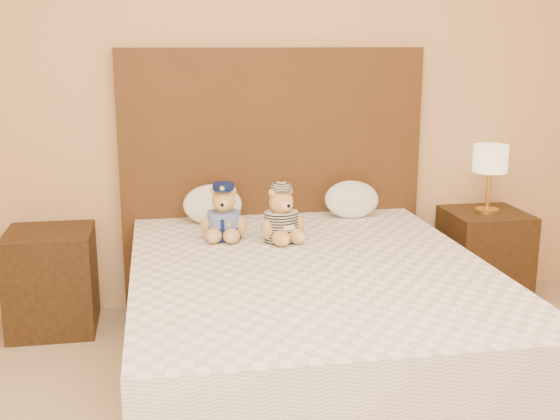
# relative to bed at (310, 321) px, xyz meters

# --- Properties ---
(bed) EXTENTS (1.60, 2.00, 0.55)m
(bed) POSITION_rel_bed_xyz_m (0.00, 0.00, 0.00)
(bed) COLOR white
(bed) RESTS_ON ground
(headboard) EXTENTS (1.75, 0.08, 1.50)m
(headboard) POSITION_rel_bed_xyz_m (0.00, 1.01, 0.47)
(headboard) COLOR #4D2F17
(headboard) RESTS_ON ground
(nightstand_left) EXTENTS (0.45, 0.45, 0.55)m
(nightstand_left) POSITION_rel_bed_xyz_m (-1.25, 0.80, -0.00)
(nightstand_left) COLOR #3B2612
(nightstand_left) RESTS_ON ground
(nightstand_right) EXTENTS (0.45, 0.45, 0.55)m
(nightstand_right) POSITION_rel_bed_xyz_m (1.25, 0.80, -0.00)
(nightstand_right) COLOR #3B2612
(nightstand_right) RESTS_ON ground
(lamp) EXTENTS (0.20, 0.20, 0.40)m
(lamp) POSITION_rel_bed_xyz_m (1.25, 0.80, 0.57)
(lamp) COLOR gold
(lamp) RESTS_ON nightstand_right
(teddy_police) EXTENTS (0.29, 0.28, 0.29)m
(teddy_police) POSITION_rel_bed_xyz_m (-0.34, 0.49, 0.42)
(teddy_police) COLOR tan
(teddy_police) RESTS_ON bed
(teddy_prisoner) EXTENTS (0.31, 0.31, 0.28)m
(teddy_prisoner) POSITION_rel_bed_xyz_m (-0.06, 0.40, 0.42)
(teddy_prisoner) COLOR tan
(teddy_prisoner) RESTS_ON bed
(pillow_left) EXTENTS (0.33, 0.21, 0.23)m
(pillow_left) POSITION_rel_bed_xyz_m (-0.37, 0.83, 0.39)
(pillow_left) COLOR white
(pillow_left) RESTS_ON bed
(pillow_right) EXTENTS (0.32, 0.21, 0.22)m
(pillow_right) POSITION_rel_bed_xyz_m (0.43, 0.83, 0.39)
(pillow_right) COLOR white
(pillow_right) RESTS_ON bed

